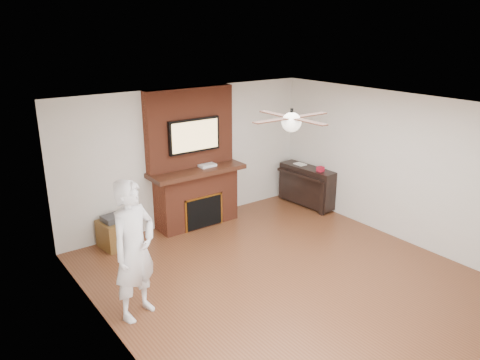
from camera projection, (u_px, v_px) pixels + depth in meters
room_shell at (289, 199)px, 6.44m from camera, size 5.36×5.86×2.86m
fireplace at (194, 172)px, 8.47m from camera, size 1.78×0.64×2.50m
tv at (194, 135)px, 8.22m from camera, size 1.00×0.08×0.60m
ceiling_fan at (291, 121)px, 6.09m from camera, size 1.21×1.21×0.31m
person at (134, 250)px, 5.72m from camera, size 0.78×0.66×1.81m
side_table at (116, 232)px, 7.76m from camera, size 0.54×0.54×0.56m
piano at (307, 185)px, 9.49m from camera, size 0.56×1.27×0.90m
cable_box at (207, 165)px, 8.48m from camera, size 0.31×0.19×0.04m
candle_orange at (194, 224)px, 8.52m from camera, size 0.06×0.06×0.14m
candle_green at (198, 224)px, 8.59m from camera, size 0.07×0.07×0.10m
candle_blue at (208, 222)px, 8.68m from camera, size 0.06×0.06×0.08m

